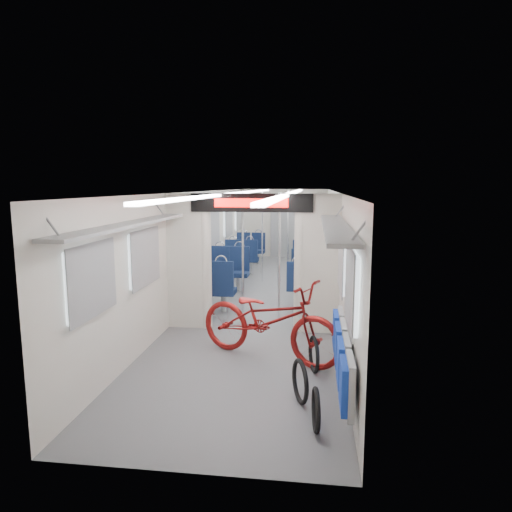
# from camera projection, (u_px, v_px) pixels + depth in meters

# --- Properties ---
(carriage) EXTENTS (12.00, 12.02, 2.31)m
(carriage) POSITION_uv_depth(u_px,v_px,m) (264.00, 231.00, 9.28)
(carriage) COLOR #515456
(carriage) RESTS_ON ground
(bicycle) EXTENTS (2.31, 1.58, 1.15)m
(bicycle) POSITION_uv_depth(u_px,v_px,m) (269.00, 319.00, 6.38)
(bicycle) COLOR maroon
(bicycle) RESTS_ON ground
(flip_bench) EXTENTS (0.12, 2.12, 0.53)m
(flip_bench) POSITION_uv_depth(u_px,v_px,m) (342.00, 353.00, 5.08)
(flip_bench) COLOR gray
(flip_bench) RESTS_ON carriage
(bike_hoop_a) EXTENTS (0.10, 0.46, 0.46)m
(bike_hoop_a) POSITION_uv_depth(u_px,v_px,m) (316.00, 412.00, 4.52)
(bike_hoop_a) COLOR black
(bike_hoop_a) RESTS_ON ground
(bike_hoop_b) EXTENTS (0.22, 0.50, 0.51)m
(bike_hoop_b) POSITION_uv_depth(u_px,v_px,m) (300.00, 383.00, 5.12)
(bike_hoop_b) COLOR black
(bike_hoop_b) RESTS_ON ground
(bike_hoop_c) EXTENTS (0.16, 0.49, 0.49)m
(bike_hoop_c) POSITION_uv_depth(u_px,v_px,m) (314.00, 356.00, 5.96)
(bike_hoop_c) COLOR black
(bike_hoop_c) RESTS_ON ground
(seat_bay_near_left) EXTENTS (0.94, 2.20, 1.14)m
(seat_bay_near_left) POSITION_uv_depth(u_px,v_px,m) (221.00, 274.00, 9.68)
(seat_bay_near_left) COLOR #0C1937
(seat_bay_near_left) RESTS_ON ground
(seat_bay_near_right) EXTENTS (0.88, 1.91, 1.05)m
(seat_bay_near_right) POSITION_uv_depth(u_px,v_px,m) (309.00, 274.00, 9.87)
(seat_bay_near_right) COLOR #0C1937
(seat_bay_near_right) RESTS_ON ground
(seat_bay_far_left) EXTENTS (0.89, 1.99, 1.08)m
(seat_bay_far_left) POSITION_uv_depth(u_px,v_px,m) (247.00, 251.00, 13.36)
(seat_bay_far_left) COLOR #0C1937
(seat_bay_far_left) RESTS_ON ground
(seat_bay_far_right) EXTENTS (0.93, 2.16, 1.13)m
(seat_bay_far_right) POSITION_uv_depth(u_px,v_px,m) (311.00, 252.00, 12.99)
(seat_bay_far_right) COLOR #0C1937
(seat_bay_far_right) RESTS_ON ground
(stanchion_near_left) EXTENTS (0.04, 0.04, 2.30)m
(stanchion_near_left) POSITION_uv_depth(u_px,v_px,m) (243.00, 255.00, 8.51)
(stanchion_near_left) COLOR silver
(stanchion_near_left) RESTS_ON ground
(stanchion_near_right) EXTENTS (0.04, 0.04, 2.30)m
(stanchion_near_right) POSITION_uv_depth(u_px,v_px,m) (279.00, 258.00, 8.07)
(stanchion_near_right) COLOR silver
(stanchion_near_right) RESTS_ON ground
(stanchion_far_left) EXTENTS (0.04, 0.04, 2.30)m
(stanchion_far_left) POSITION_uv_depth(u_px,v_px,m) (262.00, 237.00, 11.41)
(stanchion_far_left) COLOR silver
(stanchion_far_left) RESTS_ON ground
(stanchion_far_right) EXTENTS (0.04, 0.04, 2.30)m
(stanchion_far_right) POSITION_uv_depth(u_px,v_px,m) (288.00, 239.00, 11.04)
(stanchion_far_right) COLOR silver
(stanchion_far_right) RESTS_ON ground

